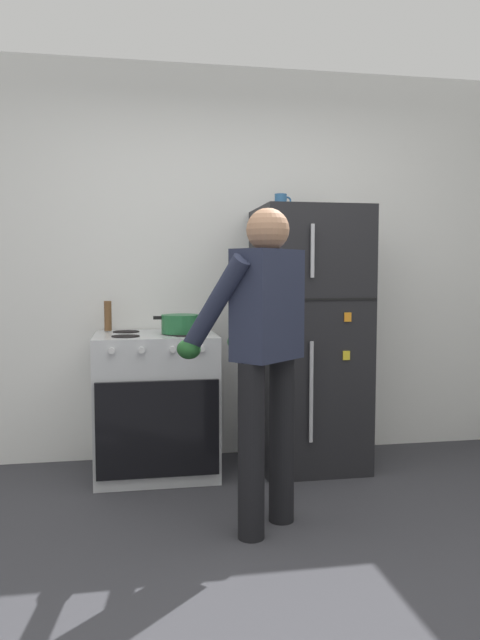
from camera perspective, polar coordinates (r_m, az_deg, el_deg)
ground at (r=2.69m, az=5.74°, el=-24.06°), size 8.00×8.00×0.00m
kitchen_wall_back at (r=4.28m, az=-1.26°, el=5.33°), size 6.00×0.10×2.70m
refrigerator at (r=4.03m, az=6.46°, el=-1.70°), size 0.68×0.72×1.71m
stove_range at (r=3.93m, az=-7.97°, el=-7.88°), size 0.76×0.67×0.91m
person_cook at (r=2.98m, az=2.10°, el=-1.97°), size 0.64×0.67×1.60m
red_pot at (r=3.82m, az=-5.63°, el=-0.37°), size 0.34×0.24×0.12m
coffee_mug at (r=4.04m, az=3.91°, el=11.15°), size 0.11×0.08×0.10m
pepper_mill at (r=4.06m, az=-12.39°, el=0.38°), size 0.05×0.05×0.20m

